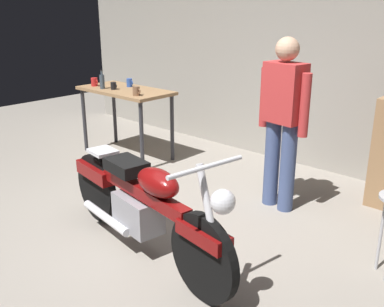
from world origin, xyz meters
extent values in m
plane|color=gray|center=(0.00, 0.00, 0.00)|extent=(12.00, 12.00, 0.00)
cube|color=gray|center=(0.00, 2.80, 1.55)|extent=(8.00, 0.12, 3.10)
cube|color=#99724C|center=(-1.85, 1.50, 0.88)|extent=(1.30, 0.64, 0.04)
cylinder|color=#2D2D33|center=(-2.44, 1.24, 0.43)|extent=(0.05, 0.05, 0.86)
cylinder|color=#2D2D33|center=(-1.26, 1.24, 0.43)|extent=(0.05, 0.05, 0.86)
cylinder|color=#2D2D33|center=(-2.44, 1.76, 0.43)|extent=(0.05, 0.05, 0.86)
cylinder|color=#2D2D33|center=(-1.26, 1.76, 0.43)|extent=(0.05, 0.05, 0.86)
cylinder|color=black|center=(0.93, -0.15, 0.32)|extent=(0.64, 0.17, 0.64)
cylinder|color=black|center=(-0.60, 0.09, 0.32)|extent=(0.64, 0.17, 0.64)
cube|color=maroon|center=(0.93, -0.15, 0.50)|extent=(0.46, 0.21, 0.10)
cube|color=maroon|center=(-0.55, 0.08, 0.50)|extent=(0.54, 0.26, 0.12)
cube|color=gray|center=(0.11, -0.02, 0.34)|extent=(0.47, 0.31, 0.28)
cube|color=maroon|center=(0.21, -0.04, 0.55)|extent=(1.10, 0.27, 0.10)
ellipsoid|color=maroon|center=(0.41, -0.07, 0.70)|extent=(0.47, 0.29, 0.20)
cube|color=black|center=(-0.03, 0.00, 0.70)|extent=(0.39, 0.29, 0.10)
cube|color=silver|center=(-0.43, 0.06, 0.72)|extent=(0.27, 0.24, 0.03)
cylinder|color=silver|center=(0.99, -0.16, 0.65)|extent=(0.27, 0.09, 0.68)
cylinder|color=silver|center=(0.95, -0.16, 0.98)|extent=(0.13, 0.60, 0.03)
sphere|color=silver|center=(1.11, -0.18, 0.80)|extent=(0.16, 0.16, 0.16)
cylinder|color=silver|center=(-0.20, -0.11, 0.22)|extent=(0.70, 0.18, 0.07)
cylinder|color=#42527F|center=(0.61, 1.46, 0.44)|extent=(0.15, 0.15, 0.88)
cylinder|color=#42527F|center=(0.41, 1.49, 0.44)|extent=(0.15, 0.15, 0.88)
cube|color=#BF3333|center=(0.51, 1.47, 1.16)|extent=(0.41, 0.27, 0.56)
cylinder|color=#BF3333|center=(0.75, 1.44, 1.08)|extent=(0.09, 0.09, 0.58)
cylinder|color=#BF3333|center=(0.27, 1.51, 1.08)|extent=(0.09, 0.09, 0.58)
sphere|color=tan|center=(0.51, 1.47, 1.56)|extent=(0.22, 0.22, 0.22)
cylinder|color=#B2B2B7|center=(1.69, 1.02, 0.31)|extent=(0.02, 0.02, 0.62)
cylinder|color=#2D51AD|center=(-1.93, 1.64, 0.95)|extent=(0.07, 0.07, 0.11)
torus|color=#2D51AD|center=(-1.89, 1.64, 0.96)|extent=(0.06, 0.01, 0.06)
cylinder|color=brown|center=(-1.41, 1.31, 0.95)|extent=(0.08, 0.08, 0.11)
torus|color=brown|center=(-1.37, 1.31, 0.96)|extent=(0.06, 0.01, 0.06)
cylinder|color=red|center=(-2.32, 1.36, 0.95)|extent=(0.09, 0.09, 0.11)
torus|color=red|center=(-2.27, 1.36, 0.96)|extent=(0.06, 0.01, 0.06)
cylinder|color=black|center=(-1.93, 1.37, 0.95)|extent=(0.07, 0.07, 0.09)
torus|color=black|center=(-1.89, 1.37, 0.95)|extent=(0.05, 0.01, 0.05)
cylinder|color=#3F4C59|center=(-2.08, 1.31, 0.99)|extent=(0.06, 0.06, 0.18)
cylinder|color=#3F4C59|center=(-2.08, 1.31, 1.10)|extent=(0.03, 0.03, 0.05)
cylinder|color=black|center=(-2.08, 1.31, 1.14)|extent=(0.03, 0.03, 0.01)
camera|label=1|loc=(2.63, -2.13, 1.95)|focal=41.51mm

